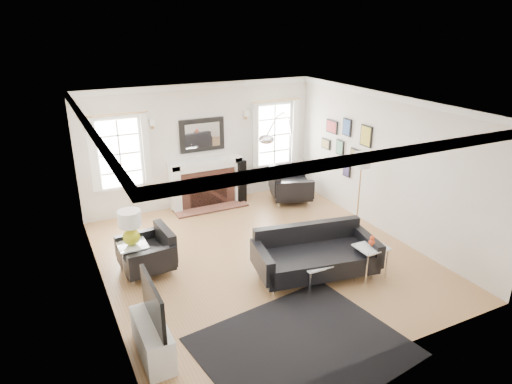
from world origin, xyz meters
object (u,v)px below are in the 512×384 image
armchair_right (288,186)px  armchair_left (149,253)px  gourd_lamp (130,226)px  arc_floor_lamp (280,155)px  coffee_table (318,255)px  fireplace (207,183)px  sofa (314,255)px

armchair_right → armchair_left: bearing=-155.4°
gourd_lamp → armchair_right: bearing=22.0°
arc_floor_lamp → coffee_table: bearing=-107.6°
arc_floor_lamp → fireplace: bearing=155.6°
sofa → coffee_table: (0.03, -0.06, 0.03)m
armchair_left → gourd_lamp: gourd_lamp is taller
armchair_left → coffee_table: armchair_left is taller
armchair_left → arc_floor_lamp: bearing=25.5°
fireplace → gourd_lamp: bearing=-134.1°
armchair_right → arc_floor_lamp: size_ratio=0.55×
gourd_lamp → coffee_table: bearing=-28.5°
fireplace → coffee_table: size_ratio=1.76×
armchair_right → gourd_lamp: (-4.01, -1.62, 0.50)m
gourd_lamp → arc_floor_lamp: size_ratio=0.28×
coffee_table → arc_floor_lamp: arc_floor_lamp is taller
armchair_right → arc_floor_lamp: bearing=-168.0°
sofa → arc_floor_lamp: bearing=71.4°
coffee_table → arc_floor_lamp: (0.98, 3.07, 0.82)m
sofa → fireplace: bearing=98.2°
gourd_lamp → sofa: bearing=-27.8°
sofa → gourd_lamp: bearing=152.2°
armchair_right → coffee_table: (-1.24, -3.13, 0.02)m
armchair_left → armchair_right: 4.13m
sofa → armchair_right: 3.32m
sofa → arc_floor_lamp: 3.28m
armchair_left → armchair_right: size_ratio=0.79×
armchair_right → coffee_table: 3.36m
fireplace → gourd_lamp: gourd_lamp is taller
armchair_right → gourd_lamp: bearing=-158.0°
arc_floor_lamp → armchair_right: bearing=12.0°
gourd_lamp → arc_floor_lamp: bearing=22.7°
sofa → coffee_table: bearing=-62.2°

